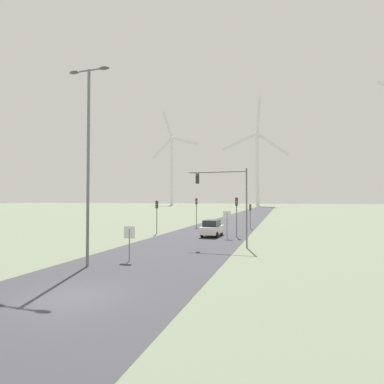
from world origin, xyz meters
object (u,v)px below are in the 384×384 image
Objects in this scene: car_approaching at (212,228)px; traffic_light_post_near_left at (157,210)px; wind_turbine_far_left at (172,164)px; traffic_light_mast_overhead at (227,191)px; streetlamp at (88,146)px; traffic_light_post_mid_left at (196,206)px; wind_turbine_left at (257,160)px; traffic_light_post_near_right at (237,208)px; traffic_light_post_mid_right at (250,211)px; stop_sign_far at (227,219)px; stop_sign_near at (129,237)px.

traffic_light_post_near_left is at bearing 175.41° from car_approaching.
traffic_light_mast_overhead is at bearing -67.86° from wind_turbine_far_left.
streetlamp reaches higher than traffic_light_mast_overhead.
wind_turbine_left reaches higher than traffic_light_post_mid_left.
traffic_light_post_near_right is 0.64× the size of traffic_light_mast_overhead.
traffic_light_post_near_right is 180.70m from wind_turbine_far_left.
traffic_light_post_mid_left reaches higher than traffic_light_post_mid_right.
traffic_light_post_near_right is at bearing 3.29° from car_approaching.
wind_turbine_far_left is at bearing 171.94° from wind_turbine_left.
wind_turbine_far_left reaches higher than traffic_light_post_mid_left.
car_approaching is (-1.93, 1.24, -1.12)m from stop_sign_far.
wind_turbine_left is at bearing 92.55° from car_approaching.
wind_turbine_far_left reaches higher than traffic_light_post_mid_right.
traffic_light_post_near_right is 1.25× the size of traffic_light_post_mid_right.
traffic_light_post_near_left is 7.24m from car_approaching.
streetlamp is 193.59m from wind_turbine_far_left.
traffic_light_mast_overhead is at bearing -67.23° from car_approaching.
traffic_light_post_mid_left is (-0.77, 27.11, -4.31)m from streetlamp.
stop_sign_near is 0.03× the size of wind_turbine_far_left.
traffic_light_post_near_right is 1.01× the size of traffic_light_post_mid_left.
traffic_light_post_mid_left is 0.06× the size of wind_turbine_far_left.
stop_sign_near is 25.28m from traffic_light_post_mid_right.
traffic_light_post_mid_left is 1.24× the size of traffic_light_post_mid_right.
stop_sign_far reaches higher than car_approaching.
traffic_light_post_near_right is 9.78m from traffic_light_post_mid_right.
streetlamp is 18.85m from traffic_light_post_near_right.
car_approaching is 158.90m from wind_turbine_left.
traffic_light_post_near_left is at bearing -89.99° from wind_turbine_left.
traffic_light_post_near_right is (5.00, 14.92, 1.55)m from stop_sign_near.
streetlamp is at bearing -127.77° from stop_sign_near.
traffic_light_post_mid_right is at bearing 88.92° from traffic_light_mast_overhead.
stop_sign_near is 0.80× the size of stop_sign_far.
wind_turbine_left is (-6.97, 156.30, 27.77)m from car_approaching.
traffic_light_post_near_left is 0.92× the size of traffic_light_post_mid_left.
wind_turbine_left is (-4.71, 171.06, 27.06)m from stop_sign_near.
traffic_light_mast_overhead is 1.63× the size of car_approaching.
wind_turbine_left is (59.99, -8.49, -0.68)m from wind_turbine_far_left.
wind_turbine_left reaches higher than streetlamp.
streetlamp reaches higher than stop_sign_far.
car_approaching is at bearing -67.89° from wind_turbine_far_left.
wind_turbine_left is at bearing 93.23° from stop_sign_far.
traffic_light_post_mid_right is at bearing 74.99° from streetlamp.
traffic_light_post_near_left is at bearing -103.01° from traffic_light_post_mid_left.
traffic_light_post_mid_left is at bearing -68.07° from wind_turbine_far_left.
traffic_light_mast_overhead is 8.54m from car_approaching.
traffic_light_post_mid_right is at bearing 87.02° from traffic_light_post_near_right.
stop_sign_near is at bearing -73.00° from traffic_light_post_near_left.
wind_turbine_left is at bearing 90.01° from traffic_light_post_near_left.
stop_sign_near is 0.67× the size of traffic_light_post_mid_right.
traffic_light_post_near_left is 12.58m from traffic_light_mast_overhead.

